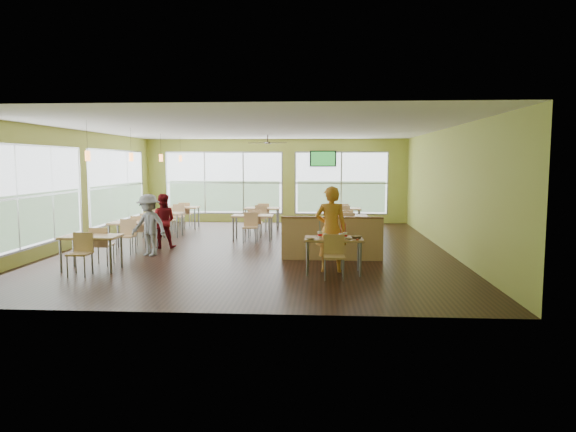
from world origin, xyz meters
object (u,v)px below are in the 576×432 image
Objects in this scene: man_plaid at (331,229)px; main_table at (334,243)px; half_wall_divider at (332,238)px; food_basket at (357,237)px.

main_table is at bearing 111.31° from man_plaid.
half_wall_divider is (0.00, 1.45, -0.11)m from main_table.
half_wall_divider is 1.32× the size of man_plaid.
man_plaid is (-0.06, 0.15, 0.28)m from main_table.
half_wall_divider reaches higher than main_table.
half_wall_divider is at bearing -91.18° from man_plaid.
main_table is 0.83× the size of man_plaid.
man_plaid is 0.58m from food_basket.
man_plaid is at bearing -92.46° from half_wall_divider.
man_plaid reaches higher than half_wall_divider.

